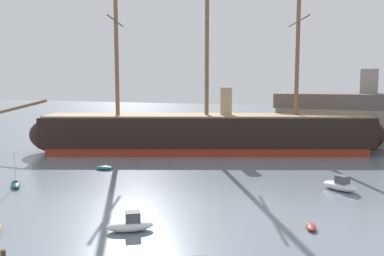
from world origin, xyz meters
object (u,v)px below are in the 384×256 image
object	(u,v)px
sailboat_mid_left	(15,184)
dinghy_mid_right	(311,227)
motorboat_alongside_stern	(340,185)
dinghy_distant_centre	(251,147)
sailboat_far_left	(92,143)
tall_ship	(207,133)
dinghy_alongside_bow	(105,168)
motorboat_near_centre	(130,224)

from	to	relation	value
sailboat_mid_left	dinghy_mid_right	xyz separation A→B (m)	(35.62, -2.93, -0.15)
dinghy_mid_right	motorboat_alongside_stern	world-z (taller)	motorboat_alongside_stern
sailboat_mid_left	dinghy_distant_centre	size ratio (longest dim) A/B	1.48
sailboat_mid_left	sailboat_far_left	bearing A→B (deg)	106.47
sailboat_mid_left	sailboat_far_left	size ratio (longest dim) A/B	0.68
tall_ship	motorboat_alongside_stern	size ratio (longest dim) A/B	14.31
sailboat_mid_left	dinghy_alongside_bow	world-z (taller)	sailboat_mid_left
dinghy_alongside_bow	motorboat_near_centre	bearing A→B (deg)	-53.75
dinghy_mid_right	dinghy_alongside_bow	xyz separation A→B (m)	(-30.34, 15.12, 0.07)
dinghy_alongside_bow	dinghy_distant_centre	xyz separation A→B (m)	(16.86, 25.71, 0.04)
sailboat_mid_left	sailboat_far_left	world-z (taller)	sailboat_far_left
tall_ship	dinghy_distant_centre	size ratio (longest dim) A/B	22.24
motorboat_near_centre	sailboat_mid_left	world-z (taller)	sailboat_mid_left
dinghy_distant_centre	dinghy_mid_right	bearing A→B (deg)	-71.73
dinghy_mid_right	dinghy_distant_centre	size ratio (longest dim) A/B	0.69
sailboat_far_left	motorboat_near_centre	bearing A→B (deg)	-53.18
dinghy_alongside_bow	dinghy_distant_centre	world-z (taller)	dinghy_distant_centre
dinghy_distant_centre	motorboat_near_centre	bearing A→B (deg)	-91.91
motorboat_alongside_stern	tall_ship	bearing A→B (deg)	139.95
sailboat_mid_left	dinghy_mid_right	bearing A→B (deg)	-4.70
dinghy_alongside_bow	tall_ship	bearing A→B (deg)	62.11
motorboat_near_centre	sailboat_mid_left	distance (m)	22.35
tall_ship	dinghy_alongside_bow	size ratio (longest dim) A/B	24.80
tall_ship	sailboat_far_left	distance (m)	24.60
sailboat_mid_left	motorboat_alongside_stern	size ratio (longest dim) A/B	0.95
sailboat_mid_left	sailboat_far_left	xyz separation A→B (m)	(-9.19, 31.09, 0.18)
dinghy_distant_centre	dinghy_alongside_bow	bearing A→B (deg)	-123.25
dinghy_mid_right	sailboat_far_left	size ratio (longest dim) A/B	0.31
tall_ship	motorboat_alongside_stern	world-z (taller)	tall_ship
motorboat_alongside_stern	sailboat_far_left	bearing A→B (deg)	157.70
tall_ship	dinghy_distant_centre	bearing A→B (deg)	45.09
dinghy_distant_centre	sailboat_far_left	bearing A→B (deg)	-167.74
tall_ship	motorboat_alongside_stern	xyz separation A→B (m)	(22.92, -19.26, -3.03)
motorboat_near_centre	dinghy_mid_right	distance (m)	16.10
dinghy_mid_right	sailboat_far_left	world-z (taller)	sailboat_far_left
dinghy_alongside_bow	motorboat_alongside_stern	bearing A→B (deg)	-0.88
motorboat_near_centre	dinghy_distant_centre	size ratio (longest dim) A/B	1.46
dinghy_alongside_bow	sailboat_far_left	world-z (taller)	sailboat_far_left
tall_ship	dinghy_mid_right	bearing A→B (deg)	-58.93
tall_ship	motorboat_alongside_stern	distance (m)	30.09
sailboat_mid_left	dinghy_mid_right	size ratio (longest dim) A/B	2.15
dinghy_mid_right	dinghy_alongside_bow	distance (m)	33.90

